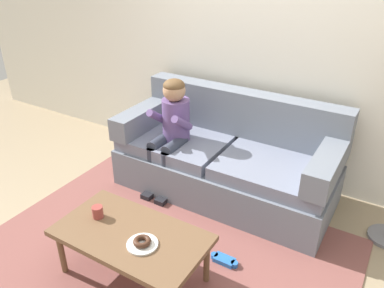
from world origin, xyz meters
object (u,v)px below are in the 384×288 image
(person_child, at_px, (171,125))
(coffee_table, at_px, (131,238))
(donut, at_px, (142,241))
(mug, at_px, (98,212))
(couch, at_px, (227,160))
(toy_controller, at_px, (224,261))

(person_child, bearing_deg, coffee_table, -69.74)
(person_child, bearing_deg, donut, -64.80)
(coffee_table, height_order, person_child, person_child)
(donut, xyz_separation_m, mug, (-0.46, 0.07, 0.01))
(couch, bearing_deg, mug, -106.03)
(donut, bearing_deg, couch, 92.90)
(couch, distance_m, mug, 1.40)
(donut, relative_size, toy_controller, 0.53)
(coffee_table, relative_size, donut, 8.86)
(person_child, height_order, donut, person_child)
(mug, bearing_deg, couch, 73.97)
(person_child, bearing_deg, couch, 22.80)
(person_child, relative_size, toy_controller, 4.87)
(couch, height_order, donut, couch)
(donut, bearing_deg, mug, 171.54)
(couch, bearing_deg, donut, -87.10)
(donut, bearing_deg, person_child, 115.20)
(couch, distance_m, person_child, 0.63)
(donut, relative_size, mug, 1.33)
(coffee_table, distance_m, toy_controller, 0.76)
(couch, xyz_separation_m, mug, (-0.38, -1.34, 0.11))
(coffee_table, xyz_separation_m, mug, (-0.32, 0.02, 0.09))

